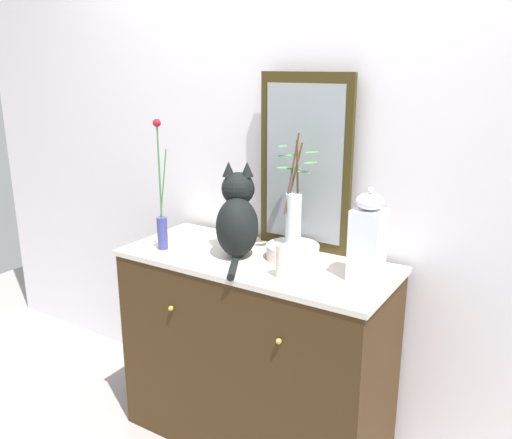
{
  "coord_description": "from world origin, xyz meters",
  "views": [
    {
      "loc": [
        1.19,
        -1.89,
        1.76
      ],
      "look_at": [
        0.0,
        0.0,
        1.11
      ],
      "focal_mm": 37.58,
      "sensor_mm": 36.0,
      "label": 1
    }
  ],
  "objects_px": {
    "cat_sitting": "(237,218)",
    "jar_lidded_porcelain": "(367,238)",
    "mirror_leaning": "(305,164)",
    "vase_slim_green": "(162,218)",
    "bowl_porcelain": "(293,252)",
    "vase_glass_clear": "(294,212)",
    "candle_pillar": "(283,261)",
    "sideboard": "(256,351)"
  },
  "relations": [
    {
      "from": "cat_sitting",
      "to": "candle_pillar",
      "type": "relative_size",
      "value": 2.78
    },
    {
      "from": "mirror_leaning",
      "to": "cat_sitting",
      "type": "bearing_deg",
      "value": -129.83
    },
    {
      "from": "sideboard",
      "to": "jar_lidded_porcelain",
      "type": "relative_size",
      "value": 3.28
    },
    {
      "from": "sideboard",
      "to": "vase_glass_clear",
      "type": "xyz_separation_m",
      "value": [
        0.14,
        0.09,
        0.68
      ]
    },
    {
      "from": "cat_sitting",
      "to": "jar_lidded_porcelain",
      "type": "bearing_deg",
      "value": 3.58
    },
    {
      "from": "bowl_porcelain",
      "to": "vase_glass_clear",
      "type": "relative_size",
      "value": 0.48
    },
    {
      "from": "vase_glass_clear",
      "to": "jar_lidded_porcelain",
      "type": "distance_m",
      "value": 0.37
    },
    {
      "from": "bowl_porcelain",
      "to": "candle_pillar",
      "type": "height_order",
      "value": "candle_pillar"
    },
    {
      "from": "candle_pillar",
      "to": "bowl_porcelain",
      "type": "bearing_deg",
      "value": 107.95
    },
    {
      "from": "vase_slim_green",
      "to": "mirror_leaning",
      "type": "bearing_deg",
      "value": 33.79
    },
    {
      "from": "jar_lidded_porcelain",
      "to": "bowl_porcelain",
      "type": "bearing_deg",
      "value": 171.37
    },
    {
      "from": "vase_slim_green",
      "to": "bowl_porcelain",
      "type": "xyz_separation_m",
      "value": [
        0.57,
        0.21,
        -0.12
      ]
    },
    {
      "from": "cat_sitting",
      "to": "vase_slim_green",
      "type": "distance_m",
      "value": 0.36
    },
    {
      "from": "cat_sitting",
      "to": "vase_slim_green",
      "type": "height_order",
      "value": "vase_slim_green"
    },
    {
      "from": "bowl_porcelain",
      "to": "vase_glass_clear",
      "type": "height_order",
      "value": "vase_glass_clear"
    },
    {
      "from": "sideboard",
      "to": "vase_slim_green",
      "type": "relative_size",
      "value": 2.06
    },
    {
      "from": "candle_pillar",
      "to": "cat_sitting",
      "type": "bearing_deg",
      "value": 157.66
    },
    {
      "from": "cat_sitting",
      "to": "candle_pillar",
      "type": "height_order",
      "value": "cat_sitting"
    },
    {
      "from": "bowl_porcelain",
      "to": "jar_lidded_porcelain",
      "type": "relative_size",
      "value": 0.62
    },
    {
      "from": "mirror_leaning",
      "to": "bowl_porcelain",
      "type": "bearing_deg",
      "value": -79.41
    },
    {
      "from": "vase_glass_clear",
      "to": "vase_slim_green",
      "type": "bearing_deg",
      "value": -159.57
    },
    {
      "from": "vase_slim_green",
      "to": "bowl_porcelain",
      "type": "bearing_deg",
      "value": 20.21
    },
    {
      "from": "vase_glass_clear",
      "to": "mirror_leaning",
      "type": "bearing_deg",
      "value": 100.39
    },
    {
      "from": "mirror_leaning",
      "to": "candle_pillar",
      "type": "xyz_separation_m",
      "value": [
        0.1,
        -0.37,
        -0.33
      ]
    },
    {
      "from": "cat_sitting",
      "to": "jar_lidded_porcelain",
      "type": "relative_size",
      "value": 1.11
    },
    {
      "from": "mirror_leaning",
      "to": "vase_slim_green",
      "type": "distance_m",
      "value": 0.7
    },
    {
      "from": "vase_slim_green",
      "to": "jar_lidded_porcelain",
      "type": "relative_size",
      "value": 1.59
    },
    {
      "from": "vase_glass_clear",
      "to": "sideboard",
      "type": "bearing_deg",
      "value": -146.56
    },
    {
      "from": "sideboard",
      "to": "vase_slim_green",
      "type": "height_order",
      "value": "vase_slim_green"
    },
    {
      "from": "mirror_leaning",
      "to": "candle_pillar",
      "type": "distance_m",
      "value": 0.51
    },
    {
      "from": "jar_lidded_porcelain",
      "to": "cat_sitting",
      "type": "bearing_deg",
      "value": -176.42
    },
    {
      "from": "cat_sitting",
      "to": "vase_glass_clear",
      "type": "relative_size",
      "value": 0.86
    },
    {
      "from": "bowl_porcelain",
      "to": "vase_slim_green",
      "type": "bearing_deg",
      "value": -159.79
    },
    {
      "from": "mirror_leaning",
      "to": "bowl_porcelain",
      "type": "relative_size",
      "value": 3.4
    },
    {
      "from": "vase_glass_clear",
      "to": "jar_lidded_porcelain",
      "type": "relative_size",
      "value": 1.29
    },
    {
      "from": "cat_sitting",
      "to": "sideboard",
      "type": "bearing_deg",
      "value": 2.4
    },
    {
      "from": "cat_sitting",
      "to": "vase_glass_clear",
      "type": "height_order",
      "value": "vase_glass_clear"
    },
    {
      "from": "cat_sitting",
      "to": "mirror_leaning",
      "type": "bearing_deg",
      "value": 50.17
    },
    {
      "from": "mirror_leaning",
      "to": "cat_sitting",
      "type": "distance_m",
      "value": 0.39
    },
    {
      "from": "cat_sitting",
      "to": "bowl_porcelain",
      "type": "relative_size",
      "value": 1.78
    },
    {
      "from": "sideboard",
      "to": "vase_slim_green",
      "type": "bearing_deg",
      "value": -164.23
    },
    {
      "from": "mirror_leaning",
      "to": "vase_glass_clear",
      "type": "distance_m",
      "value": 0.24
    }
  ]
}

